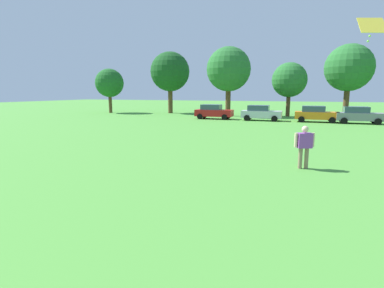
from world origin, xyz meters
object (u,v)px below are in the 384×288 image
Objects in this scene: parked_car_red_0 at (213,112)px; tree_left at (170,72)px; adult_bystander at (304,143)px; tree_center_right at (289,80)px; parked_car_gray_3 at (359,115)px; tree_far_left at (109,83)px; parked_car_orange_2 at (316,114)px; tree_right at (349,68)px; parked_car_silver_1 at (261,113)px; tree_center_left at (229,69)px; kite at (372,26)px.

parked_car_red_0 is 0.48× the size of tree_left.
tree_center_right is at bearing 70.07° from adult_bystander.
parked_car_gray_3 is at bearing -18.10° from tree_left.
tree_far_left is 0.73× the size of tree_left.
tree_right is (3.80, 8.08, 5.16)m from parked_car_orange_2.
parked_car_orange_2 is at bearing 2.10° from parked_car_silver_1.
tree_right reaches higher than parked_car_red_0.
tree_right is (14.37, 2.90, 0.02)m from tree_center_left.
adult_bystander is 0.41× the size of parked_car_red_0.
tree_left is (-8.78, 7.56, 5.18)m from parked_car_red_0.
adult_bystander is 0.20× the size of tree_center_left.
parked_car_silver_1 is at bearing -12.84° from tree_far_left.
adult_bystander reaches higher than parked_car_red_0.
kite reaches higher than parked_car_gray_3.
tree_right is at bearing 91.12° from parked_car_gray_3.
parked_car_orange_2 is 0.48× the size of tree_center_left.
parked_car_silver_1 is 23.93m from tree_far_left.
parked_car_gray_3 is at bearing -3.31° from parked_car_orange_2.
parked_car_silver_1 is 1.00× the size of parked_car_gray_3.
tree_left reaches higher than parked_car_orange_2.
kite is at bearing -50.26° from tree_left.
adult_bystander is at bearing -65.30° from parked_car_red_0.
tree_center_right reaches higher than tree_far_left.
tree_far_left is at bearing -179.57° from tree_center_left.
parked_car_orange_2 is (-1.25, 17.86, -5.19)m from kite.
tree_left is at bearing 129.74° from kite.
tree_center_left reaches higher than parked_car_red_0.
tree_far_left is at bearing -164.08° from tree_left.
parked_car_orange_2 is 29.36m from tree_far_left.
tree_center_right is (7.51, 1.89, -1.38)m from tree_center_left.
parked_car_orange_2 is at bearing 176.69° from parked_car_gray_3.
adult_bystander is 34.57m from tree_left.
tree_far_left is at bearing 167.16° from parked_car_silver_1.
parked_car_silver_1 is at bearing 111.31° from kite.
parked_car_silver_1 is 8.60m from tree_center_right.
parked_car_orange_2 is 10.32m from tree_right.
adult_bystander is 28.54m from tree_center_right.
parked_car_red_0 is 17.72m from tree_right.
tree_center_right is at bearing 41.34° from parked_car_red_0.
adult_bystander is 0.26× the size of tree_center_right.
tree_center_right reaches higher than adult_bystander.
parked_car_gray_3 is 10.82m from tree_center_right.
parked_car_red_0 is 1.00× the size of parked_car_gray_3.
tree_center_left reaches higher than parked_car_gray_3.
tree_center_left is at bearing 0.43° from tree_far_left.
kite is 33.06m from tree_left.
tree_center_right is (-7.02, 7.31, 3.77)m from parked_car_gray_3.
tree_center_right reaches higher than parked_car_silver_1.
parked_car_orange_2 is 0.48× the size of tree_left.
adult_bystander is 0.20× the size of tree_left.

